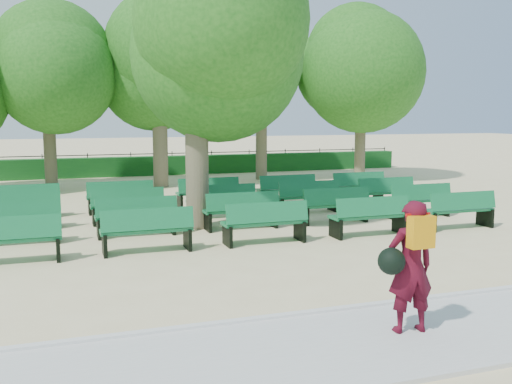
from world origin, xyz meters
The scene contains 9 objects.
ground centered at (0.00, 0.00, 0.00)m, with size 120.00×120.00×0.00m, color beige.
paving centered at (0.00, -7.40, 0.03)m, with size 30.00×2.20×0.06m, color beige.
curb centered at (0.00, -6.25, 0.05)m, with size 30.00×0.12×0.10m, color silver.
hedge centered at (0.00, 14.00, 0.45)m, with size 26.00×0.70×0.90m, color #14511B.
fence centered at (0.00, 14.40, 0.00)m, with size 26.00×0.10×1.02m, color black, non-canonical shape.
tree_line centered at (0.00, 10.00, 0.00)m, with size 21.80×6.80×7.04m, color #28691C, non-canonical shape.
bench_array centered at (-1.29, 1.06, 0.10)m, with size 1.95×0.73×1.21m.
tree_among centered at (-0.93, 0.70, 4.78)m, with size 4.78×4.78×6.97m.
person centered at (-0.01, -7.30, 0.96)m, with size 0.83×0.51×1.74m.
Camera 1 is at (-4.22, -13.43, 2.89)m, focal length 40.00 mm.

